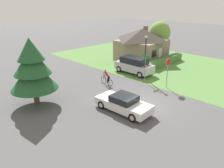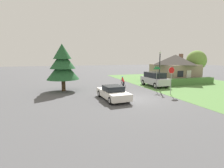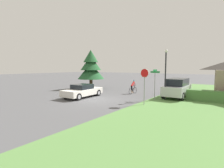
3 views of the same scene
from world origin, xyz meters
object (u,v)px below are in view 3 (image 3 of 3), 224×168
object	(u,v)px
conifer_tall_near	(91,67)
cyclist	(133,87)
parked_suv_right	(177,88)
stop_sign	(144,79)
street_name_sign	(155,79)
street_lamp	(166,69)
sedan_left_lane	(83,91)

from	to	relation	value
conifer_tall_near	cyclist	bearing A→B (deg)	-6.64
parked_suv_right	stop_sign	xyz separation A→B (m)	(-1.24, -5.17, 1.10)
stop_sign	street_name_sign	size ratio (longest dim) A/B	1.03
cyclist	street_lamp	bearing A→B (deg)	-108.07
cyclist	stop_sign	world-z (taller)	stop_sign
cyclist	conifer_tall_near	size ratio (longest dim) A/B	0.32
parked_suv_right	street_name_sign	xyz separation A→B (m)	(-1.37, -2.58, 0.97)
parked_suv_right	street_lamp	distance (m)	2.82
street_lamp	conifer_tall_near	size ratio (longest dim) A/B	0.86
cyclist	street_lamp	world-z (taller)	street_lamp
sedan_left_lane	cyclist	world-z (taller)	cyclist
cyclist	street_name_sign	xyz separation A→B (m)	(3.49, -2.15, 1.22)
stop_sign	sedan_left_lane	bearing A→B (deg)	7.31
street_lamp	cyclist	bearing A→B (deg)	160.31
stop_sign	conifer_tall_near	bearing A→B (deg)	-22.72
conifer_tall_near	street_lamp	bearing A→B (deg)	-11.63
street_name_sign	conifer_tall_near	xyz separation A→B (m)	(-10.73, 2.99, 1.18)
street_lamp	street_name_sign	world-z (taller)	street_lamp
cyclist	parked_suv_right	size ratio (longest dim) A/B	0.37
parked_suv_right	conifer_tall_near	bearing A→B (deg)	87.19
street_name_sign	conifer_tall_near	bearing A→B (deg)	164.43
stop_sign	street_name_sign	bearing A→B (deg)	-82.52
cyclist	stop_sign	xyz separation A→B (m)	(3.62, -4.74, 1.34)
stop_sign	conifer_tall_near	xyz separation A→B (m)	(-10.86, 5.58, 1.06)
sedan_left_lane	conifer_tall_near	world-z (taller)	conifer_tall_near
street_name_sign	parked_suv_right	bearing A→B (deg)	62.04
stop_sign	conifer_tall_near	world-z (taller)	conifer_tall_near
cyclist	conifer_tall_near	bearing A→B (deg)	84.98
sedan_left_lane	parked_suv_right	size ratio (longest dim) A/B	0.99
street_name_sign	stop_sign	bearing A→B (deg)	-86.99
sedan_left_lane	street_name_sign	distance (m)	7.29
sedan_left_lane	street_lamp	distance (m)	8.45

